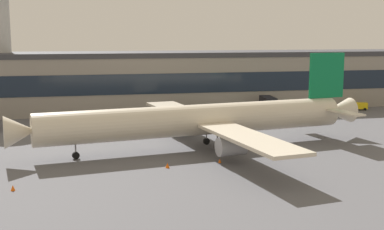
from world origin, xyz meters
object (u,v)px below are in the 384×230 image
at_px(catering_truck, 268,104).
at_px(crew_van, 194,111).
at_px(traffic_cone_2, 167,165).
at_px(traffic_cone_3, 303,151).
at_px(baggage_tug, 339,110).
at_px(follow_me_car, 358,106).
at_px(airliner, 203,120).
at_px(traffic_cone_1, 13,188).
at_px(traffic_cone_0, 220,161).

xyz_separation_m(catering_truck, crew_van, (-18.22, -0.58, -0.83)).
bearing_deg(traffic_cone_2, traffic_cone_3, 10.78).
relative_size(baggage_tug, traffic_cone_2, 5.55).
height_order(follow_me_car, traffic_cone_2, follow_me_car).
height_order(crew_van, traffic_cone_2, crew_van).
bearing_deg(airliner, baggage_tug, 34.92).
bearing_deg(baggage_tug, traffic_cone_1, -146.08).
distance_m(traffic_cone_0, traffic_cone_3, 14.99).
distance_m(baggage_tug, traffic_cone_0, 55.21).
relative_size(catering_truck, follow_me_car, 1.55).
relative_size(catering_truck, crew_van, 1.33).
distance_m(baggage_tug, catering_truck, 16.71).
bearing_deg(baggage_tug, airliner, -145.08).
height_order(baggage_tug, traffic_cone_0, baggage_tug).
bearing_deg(baggage_tug, follow_me_car, 33.69).
bearing_deg(airliner, traffic_cone_2, -124.83).
bearing_deg(airliner, traffic_cone_3, -25.57).
xyz_separation_m(airliner, catering_truck, (23.97, 32.41, -2.49)).
height_order(traffic_cone_0, traffic_cone_3, traffic_cone_3).
distance_m(traffic_cone_1, traffic_cone_2, 21.11).
xyz_separation_m(airliner, crew_van, (5.75, 31.82, -3.33)).
xyz_separation_m(follow_me_car, crew_van, (-42.77, -1.79, 0.37)).
bearing_deg(traffic_cone_2, baggage_tug, 39.36).
xyz_separation_m(crew_van, traffic_cone_1, (-33.78, -49.65, -1.11)).
xyz_separation_m(catering_truck, traffic_cone_0, (-23.86, -42.58, -2.00)).
bearing_deg(traffic_cone_3, traffic_cone_0, -168.04).
distance_m(baggage_tug, crew_van, 34.50).
xyz_separation_m(baggage_tug, traffic_cone_0, (-39.93, -38.12, -0.80)).
xyz_separation_m(follow_me_car, traffic_cone_1, (-76.55, -51.43, -0.74)).
height_order(traffic_cone_1, traffic_cone_2, traffic_cone_2).
relative_size(airliner, traffic_cone_2, 81.80).
height_order(follow_me_car, traffic_cone_0, follow_me_car).
relative_size(airliner, crew_van, 10.85).
bearing_deg(baggage_tug, traffic_cone_0, -136.32).
bearing_deg(crew_van, baggage_tug, -6.45).
bearing_deg(airliner, crew_van, 79.75).
height_order(crew_van, traffic_cone_0, crew_van).
distance_m(airliner, baggage_tug, 48.97).
bearing_deg(airliner, traffic_cone_1, -147.55).
relative_size(baggage_tug, follow_me_car, 0.86).
bearing_deg(follow_me_car, traffic_cone_3, -129.69).
bearing_deg(crew_van, traffic_cone_1, -124.23).
distance_m(baggage_tug, traffic_cone_1, 82.02).
bearing_deg(catering_truck, traffic_cone_0, -119.27).
bearing_deg(airliner, traffic_cone_0, -89.39).
height_order(baggage_tug, catering_truck, catering_truck).
distance_m(airliner, crew_van, 32.51).
relative_size(follow_me_car, traffic_cone_3, 6.77).
relative_size(baggage_tug, crew_van, 0.74).
xyz_separation_m(airliner, follow_me_car, (48.52, 33.61, -3.69)).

